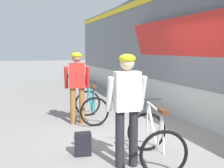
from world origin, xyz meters
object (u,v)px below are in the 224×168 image
object	(u,v)px
cyclist_near_in_white	(127,100)
backpack_on_platform	(83,144)
water_bottle_near_the_bikes	(121,117)
train_car	(204,45)
bicycle_near_white	(154,139)
bicycle_far_teal	(91,105)
cyclist_far_in_red	(77,81)

from	to	relation	value
cyclist_near_in_white	backpack_on_platform	world-z (taller)	cyclist_near_in_white
cyclist_near_in_white	water_bottle_near_the_bikes	xyz separation A→B (m)	(0.88, 2.39, -0.94)
backpack_on_platform	water_bottle_near_the_bikes	distance (m)	2.24
train_car	cyclist_near_in_white	bearing A→B (deg)	-141.64
bicycle_near_white	water_bottle_near_the_bikes	bearing A→B (deg)	80.39
backpack_on_platform	water_bottle_near_the_bikes	bearing A→B (deg)	58.86
train_car	bicycle_far_teal	distance (m)	4.12
bicycle_near_white	water_bottle_near_the_bikes	world-z (taller)	bicycle_near_white
cyclist_near_in_white	backpack_on_platform	size ratio (longest dim) A/B	4.40
train_car	water_bottle_near_the_bikes	bearing A→B (deg)	-166.21
backpack_on_platform	water_bottle_near_the_bikes	xyz separation A→B (m)	(1.42, 1.73, -0.09)
bicycle_near_white	bicycle_far_teal	world-z (taller)	same
cyclist_far_in_red	water_bottle_near_the_bikes	xyz separation A→B (m)	(1.07, -0.22, -0.94)
cyclist_far_in_red	bicycle_far_teal	world-z (taller)	cyclist_far_in_red
cyclist_far_in_red	backpack_on_platform	size ratio (longest dim) A/B	4.40
cyclist_far_in_red	backpack_on_platform	world-z (taller)	cyclist_far_in_red
bicycle_near_white	water_bottle_near_the_bikes	size ratio (longest dim) A/B	5.32
bicycle_near_white	bicycle_far_teal	distance (m)	2.81
backpack_on_platform	bicycle_far_teal	bearing A→B (deg)	78.93
bicycle_far_teal	water_bottle_near_the_bikes	size ratio (longest dim) A/B	4.98
bicycle_near_white	backpack_on_platform	distance (m)	1.24
cyclist_near_in_white	water_bottle_near_the_bikes	world-z (taller)	cyclist_near_in_white
water_bottle_near_the_bikes	backpack_on_platform	bearing A→B (deg)	-129.34
bicycle_far_teal	backpack_on_platform	size ratio (longest dim) A/B	2.84
bicycle_far_teal	backpack_on_platform	distance (m)	2.22
cyclist_far_in_red	train_car	bearing A→B (deg)	7.35
cyclist_near_in_white	bicycle_far_teal	world-z (taller)	cyclist_near_in_white
cyclist_far_in_red	bicycle_near_white	world-z (taller)	cyclist_far_in_red
cyclist_far_in_red	backpack_on_platform	bearing A→B (deg)	-100.09
cyclist_far_in_red	bicycle_far_teal	bearing A→B (deg)	19.50
cyclist_near_in_white	cyclist_far_in_red	world-z (taller)	same
cyclist_far_in_red	bicycle_far_teal	xyz separation A→B (m)	(0.38, 0.14, -0.65)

